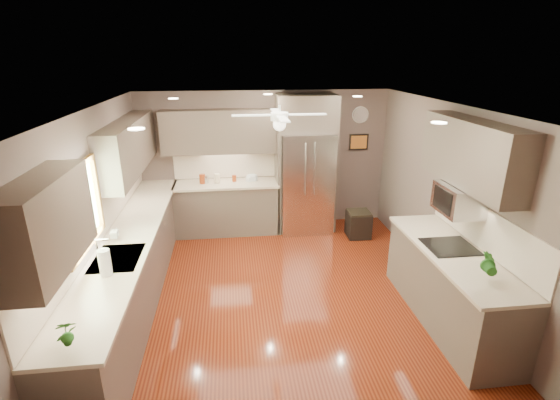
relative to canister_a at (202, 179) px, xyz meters
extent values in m
plane|color=#4A1509|center=(1.14, -2.20, -1.02)|extent=(5.00, 5.00, 0.00)
plane|color=white|center=(1.14, -2.20, 1.48)|extent=(5.00, 5.00, 0.00)
plane|color=brown|center=(1.14, 0.30, 0.23)|extent=(4.50, 0.00, 4.50)
plane|color=brown|center=(1.14, -4.70, 0.23)|extent=(4.50, 0.00, 4.50)
plane|color=brown|center=(-1.11, -2.20, 0.23)|extent=(0.00, 5.00, 5.00)
plane|color=brown|center=(3.39, -2.20, 0.23)|extent=(0.00, 5.00, 5.00)
cylinder|color=maroon|center=(0.00, 0.00, 0.00)|extent=(0.13, 0.13, 0.17)
cylinder|color=silver|center=(0.06, 0.00, -0.01)|extent=(0.10, 0.10, 0.14)
cylinder|color=beige|center=(0.26, -0.01, 0.01)|extent=(0.12, 0.12, 0.16)
cylinder|color=maroon|center=(0.56, 0.04, -0.02)|extent=(0.09, 0.09, 0.11)
imported|color=white|center=(-0.93, -2.21, 0.01)|extent=(0.08, 0.08, 0.18)
imported|color=#1E5418|center=(-0.80, -4.20, 0.07)|extent=(0.18, 0.16, 0.30)
imported|color=#1E5418|center=(3.05, -3.63, 0.08)|extent=(0.22, 0.19, 0.33)
imported|color=beige|center=(0.87, 0.02, -0.05)|extent=(0.25, 0.25, 0.05)
cube|color=brown|center=(-0.81, -2.05, -0.57)|extent=(0.60, 4.70, 0.90)
cube|color=beige|center=(-0.80, -2.05, -0.10)|extent=(0.65, 4.70, 0.04)
cube|color=beige|center=(-1.10, -2.05, 0.18)|extent=(0.02, 4.70, 0.50)
cube|color=brown|center=(0.41, 0.00, -0.57)|extent=(1.85, 0.60, 0.90)
cube|color=beige|center=(0.41, -0.02, -0.10)|extent=(1.85, 0.65, 0.04)
cube|color=beige|center=(0.41, 0.29, 0.18)|extent=(1.85, 0.02, 0.50)
cube|color=brown|center=(-0.95, -3.80, 0.81)|extent=(0.33, 1.20, 0.75)
cube|color=brown|center=(-0.95, -0.90, 0.81)|extent=(0.33, 2.40, 0.75)
cube|color=brown|center=(0.41, 0.13, 0.81)|extent=(2.15, 0.33, 0.75)
cube|color=brown|center=(3.22, -2.75, 1.01)|extent=(0.33, 1.70, 0.75)
cube|color=#BFF2B2|center=(-1.10, -2.70, 0.53)|extent=(0.01, 1.00, 0.80)
cube|color=olive|center=(-1.07, -2.70, 0.96)|extent=(0.05, 1.12, 0.06)
cube|color=olive|center=(-1.07, -2.70, 0.10)|extent=(0.05, 1.12, 0.06)
cube|color=olive|center=(-1.07, -3.23, 0.53)|extent=(0.05, 0.06, 0.80)
cube|color=olive|center=(-1.07, -2.17, 0.53)|extent=(0.05, 0.06, 0.80)
cube|color=silver|center=(-0.79, -2.70, -0.09)|extent=(0.50, 0.70, 0.03)
cube|color=#262626|center=(-0.79, -2.70, -0.13)|extent=(0.44, 0.62, 0.05)
cylinder|color=silver|center=(-0.99, -2.70, 0.03)|extent=(0.02, 0.02, 0.24)
cylinder|color=silver|center=(-0.93, -2.70, 0.15)|extent=(0.16, 0.02, 0.02)
cube|color=silver|center=(1.84, -0.06, -0.11)|extent=(0.92, 0.72, 1.82)
cube|color=black|center=(1.84, -0.40, -0.36)|extent=(0.88, 0.02, 0.02)
cube|color=black|center=(1.84, -0.41, 0.23)|extent=(0.01, 0.02, 1.00)
cylinder|color=silver|center=(1.76, -0.44, 0.23)|extent=(0.02, 0.02, 0.90)
cylinder|color=silver|center=(1.92, -0.44, 0.23)|extent=(0.02, 0.02, 0.90)
cube|color=brown|center=(1.84, 0.00, 1.12)|extent=(1.04, 0.60, 0.63)
cube|color=brown|center=(1.34, 0.00, -0.11)|extent=(0.06, 0.60, 1.82)
cube|color=brown|center=(2.34, 0.00, -0.11)|extent=(0.06, 0.60, 1.82)
cube|color=brown|center=(3.06, -3.00, -0.57)|extent=(0.65, 2.20, 0.90)
cube|color=beige|center=(3.05, -3.00, -0.10)|extent=(0.70, 2.20, 0.04)
cube|color=beige|center=(3.38, -3.00, 0.18)|extent=(0.02, 2.20, 0.50)
cube|color=black|center=(3.05, -2.90, -0.08)|extent=(0.56, 0.52, 0.01)
cube|color=silver|center=(3.17, -2.75, 0.46)|extent=(0.42, 0.55, 0.34)
cube|color=black|center=(2.96, -2.75, 0.46)|extent=(0.02, 0.40, 0.26)
cylinder|color=white|center=(1.14, -1.90, 1.44)|extent=(0.03, 0.03, 0.08)
cylinder|color=white|center=(1.14, -1.90, 1.34)|extent=(0.22, 0.22, 0.10)
sphere|color=white|center=(1.14, -1.90, 1.24)|extent=(0.16, 0.16, 0.16)
cube|color=white|center=(1.49, -1.90, 1.36)|extent=(0.48, 0.11, 0.01)
cube|color=white|center=(1.14, -1.55, 1.36)|extent=(0.11, 0.48, 0.01)
cube|color=white|center=(0.79, -1.90, 1.36)|extent=(0.48, 0.11, 0.01)
cube|color=white|center=(1.14, -2.25, 1.36)|extent=(0.11, 0.48, 0.01)
cylinder|color=white|center=(-0.26, -0.90, 1.47)|extent=(0.14, 0.14, 0.01)
cylinder|color=white|center=(2.44, -0.90, 1.47)|extent=(0.14, 0.14, 0.01)
cylinder|color=white|center=(-0.26, -3.40, 1.47)|extent=(0.14, 0.14, 0.01)
cylinder|color=white|center=(2.44, -3.40, 1.47)|extent=(0.14, 0.14, 0.01)
cylinder|color=white|center=(1.14, -0.40, 1.47)|extent=(0.14, 0.14, 0.01)
cylinder|color=white|center=(2.89, 0.28, 1.03)|extent=(0.30, 0.03, 0.30)
cylinder|color=silver|center=(2.89, 0.27, 1.03)|extent=(0.29, 0.00, 0.29)
cube|color=black|center=(2.89, 0.28, 0.53)|extent=(0.36, 0.03, 0.30)
cube|color=#BE6C26|center=(2.89, 0.26, 0.53)|extent=(0.30, 0.01, 0.24)
cube|color=black|center=(2.72, -0.52, -0.79)|extent=(0.40, 0.40, 0.44)
cube|color=black|center=(2.72, -0.52, -0.56)|extent=(0.38, 0.38, 0.03)
cylinder|color=white|center=(-0.80, -3.07, 0.06)|extent=(0.12, 0.12, 0.29)
cylinder|color=silver|center=(-0.80, -3.07, 0.07)|extent=(0.02, 0.02, 0.31)
camera|label=1|loc=(0.53, -6.94, 2.07)|focal=26.00mm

